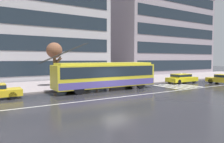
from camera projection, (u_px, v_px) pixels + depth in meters
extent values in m
plane|color=#26252A|center=(117.00, 94.00, 19.25)|extent=(160.00, 160.00, 0.00)
cube|color=gray|center=(78.00, 83.00, 27.40)|extent=(80.00, 10.00, 0.14)
cube|color=beige|center=(167.00, 87.00, 24.34)|extent=(0.44, 4.40, 0.01)
cube|color=beige|center=(172.00, 86.00, 24.81)|extent=(0.44, 4.40, 0.01)
cube|color=beige|center=(177.00, 86.00, 25.27)|extent=(0.44, 4.40, 0.01)
cube|color=beige|center=(182.00, 85.00, 25.74)|extent=(0.44, 4.40, 0.01)
cube|color=beige|center=(187.00, 85.00, 26.21)|extent=(0.44, 4.40, 0.01)
cube|color=silver|center=(125.00, 96.00, 18.23)|extent=(72.00, 0.14, 0.01)
cube|color=gold|center=(106.00, 75.00, 21.94)|extent=(11.15, 2.58, 2.29)
cube|color=gold|center=(106.00, 64.00, 21.87)|extent=(10.48, 2.32, 0.20)
cube|color=#1E2833|center=(106.00, 71.00, 21.92)|extent=(10.70, 2.61, 1.05)
cube|color=#574B9E|center=(106.00, 82.00, 21.99)|extent=(11.04, 2.61, 0.64)
cube|color=#1E2833|center=(146.00, 70.00, 24.80)|extent=(0.13, 2.24, 1.14)
cube|color=black|center=(145.00, 65.00, 24.68)|extent=(0.17, 1.93, 0.28)
cylinder|color=black|center=(63.00, 53.00, 19.73)|extent=(4.64, 0.08, 2.01)
cylinder|color=black|center=(65.00, 53.00, 19.14)|extent=(4.64, 0.08, 2.01)
cylinder|color=black|center=(129.00, 82.00, 24.94)|extent=(1.04, 0.30, 1.04)
cylinder|color=black|center=(141.00, 84.00, 23.03)|extent=(1.04, 0.30, 1.04)
cylinder|color=black|center=(70.00, 86.00, 21.10)|extent=(1.04, 0.30, 1.04)
cylinder|color=black|center=(79.00, 89.00, 19.19)|extent=(1.04, 0.30, 1.04)
cube|color=yellow|center=(182.00, 79.00, 28.36)|extent=(4.57, 1.82, 0.55)
cube|color=yellow|center=(181.00, 76.00, 28.23)|extent=(2.47, 1.56, 0.48)
cube|color=#1E2833|center=(181.00, 75.00, 28.23)|extent=(2.52, 1.58, 0.31)
cube|color=silver|center=(181.00, 73.00, 28.21)|extent=(0.28, 0.16, 0.12)
cylinder|color=black|center=(184.00, 80.00, 29.84)|extent=(0.62, 0.20, 0.62)
cylinder|color=black|center=(194.00, 81.00, 28.47)|extent=(0.62, 0.20, 0.62)
cylinder|color=black|center=(170.00, 81.00, 28.27)|extent=(0.62, 0.20, 0.62)
cylinder|color=black|center=(179.00, 82.00, 26.90)|extent=(0.62, 0.20, 0.62)
cylinder|color=black|center=(11.00, 93.00, 18.28)|extent=(0.62, 0.20, 0.62)
cylinder|color=black|center=(13.00, 96.00, 16.91)|extent=(0.62, 0.20, 0.62)
cylinder|color=black|center=(211.00, 81.00, 27.86)|extent=(0.25, 0.63, 0.62)
cylinder|color=black|center=(217.00, 80.00, 28.82)|extent=(0.25, 0.63, 0.62)
cylinder|color=gray|center=(98.00, 75.00, 24.39)|extent=(0.08, 0.08, 2.57)
cylinder|color=gray|center=(72.00, 76.00, 22.70)|extent=(0.08, 0.08, 2.57)
cylinder|color=gray|center=(93.00, 74.00, 25.61)|extent=(0.08, 0.08, 2.57)
cylinder|color=gray|center=(67.00, 75.00, 23.92)|extent=(0.08, 0.08, 2.57)
cube|color=#99ADB2|center=(81.00, 74.00, 24.76)|extent=(3.09, 0.04, 2.06)
cube|color=#B2B2B7|center=(83.00, 64.00, 24.08)|extent=(3.55, 1.73, 0.08)
cube|color=brown|center=(82.00, 82.00, 24.51)|extent=(2.28, 0.36, 0.08)
cylinder|color=navy|center=(76.00, 84.00, 22.62)|extent=(0.14, 0.14, 0.83)
cylinder|color=navy|center=(75.00, 84.00, 22.46)|extent=(0.14, 0.14, 0.83)
cylinder|color=navy|center=(75.00, 78.00, 22.50)|extent=(0.51, 0.51, 0.60)
sphere|color=tan|center=(75.00, 74.00, 22.47)|extent=(0.21, 0.21, 0.21)
cone|color=#C82B6D|center=(75.00, 71.00, 22.34)|extent=(1.43, 1.43, 0.31)
cylinder|color=#333333|center=(75.00, 76.00, 22.37)|extent=(0.02, 0.02, 0.75)
cylinder|color=black|center=(110.00, 79.00, 27.59)|extent=(0.14, 0.14, 0.88)
cylinder|color=black|center=(110.00, 79.00, 27.45)|extent=(0.14, 0.14, 0.88)
cylinder|color=maroon|center=(110.00, 74.00, 27.48)|extent=(0.48, 0.48, 0.59)
sphere|color=tan|center=(110.00, 71.00, 27.45)|extent=(0.24, 0.24, 0.24)
cone|color=gold|center=(109.00, 69.00, 27.33)|extent=(0.99, 0.99, 0.26)
cylinder|color=#333333|center=(109.00, 72.00, 27.36)|extent=(0.02, 0.02, 0.77)
cylinder|color=navy|center=(106.00, 80.00, 26.17)|extent=(0.14, 0.14, 0.87)
cylinder|color=navy|center=(105.00, 80.00, 26.30)|extent=(0.14, 0.14, 0.87)
cylinder|color=maroon|center=(106.00, 75.00, 26.19)|extent=(0.37, 0.37, 0.59)
sphere|color=tan|center=(106.00, 71.00, 26.16)|extent=(0.24, 0.24, 0.24)
cone|color=gold|center=(106.00, 69.00, 26.05)|extent=(1.16, 1.16, 0.28)
cylinder|color=#333333|center=(106.00, 73.00, 26.08)|extent=(0.02, 0.02, 0.77)
cylinder|color=brown|center=(96.00, 83.00, 23.89)|extent=(0.14, 0.14, 0.82)
cylinder|color=brown|center=(97.00, 83.00, 24.02)|extent=(0.14, 0.14, 0.82)
cylinder|color=gray|center=(97.00, 77.00, 23.91)|extent=(0.48, 0.48, 0.60)
sphere|color=tan|center=(97.00, 73.00, 23.89)|extent=(0.24, 0.24, 0.24)
cone|color=black|center=(96.00, 70.00, 23.77)|extent=(1.17, 1.17, 0.25)
cylinder|color=#333333|center=(96.00, 75.00, 23.80)|extent=(0.02, 0.02, 0.78)
cylinder|color=brown|center=(55.00, 71.00, 24.19)|extent=(0.34, 0.34, 3.55)
cylinder|color=brown|center=(58.00, 62.00, 23.84)|extent=(0.70, 1.14, 1.05)
cylinder|color=#4F3F21|center=(58.00, 60.00, 24.32)|extent=(0.88, 0.20, 1.02)
cylinder|color=brown|center=(56.00, 64.00, 24.48)|extent=(0.61, 0.75, 0.99)
sphere|color=brown|center=(54.00, 50.00, 24.04)|extent=(1.82, 1.82, 1.82)
cube|color=#AFABB1|center=(23.00, 26.00, 34.59)|extent=(26.00, 13.55, 17.69)
cube|color=#1E2833|center=(32.00, 68.00, 29.22)|extent=(24.44, 0.06, 2.12)
cube|color=#1E2833|center=(31.00, 43.00, 29.00)|extent=(24.44, 0.06, 2.12)
cube|color=#1E2833|center=(30.00, 18.00, 28.78)|extent=(24.44, 0.06, 2.12)
cube|color=#998C97|center=(162.00, 35.00, 48.38)|extent=(24.12, 10.31, 17.60)
cube|color=#1E2833|center=(179.00, 65.00, 44.38)|extent=(22.67, 0.06, 2.11)
cube|color=#1E2833|center=(180.00, 49.00, 44.17)|extent=(22.67, 0.06, 2.11)
cube|color=#1E2833|center=(180.00, 32.00, 43.95)|extent=(22.67, 0.06, 2.11)
cube|color=#1E2833|center=(180.00, 15.00, 43.73)|extent=(22.67, 0.06, 2.11)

